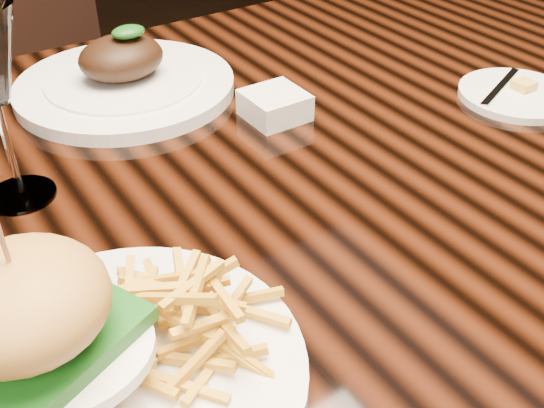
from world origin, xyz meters
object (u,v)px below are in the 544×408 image
dining_table (225,227)px  far_dish (125,80)px  burger_plate (104,343)px  chair_far (44,67)px

dining_table → far_dish: 0.26m
burger_plate → far_dish: burger_plate is taller
burger_plate → chair_far: size_ratio=0.29×
dining_table → chair_far: (0.03, 0.89, -0.13)m
dining_table → far_dish: bearing=92.5°
dining_table → far_dish: far_dish is taller
burger_plate → far_dish: bearing=54.4°
far_dish → chair_far: size_ratio=0.31×
chair_far → dining_table: bearing=-108.8°
dining_table → burger_plate: (-0.21, -0.21, 0.12)m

